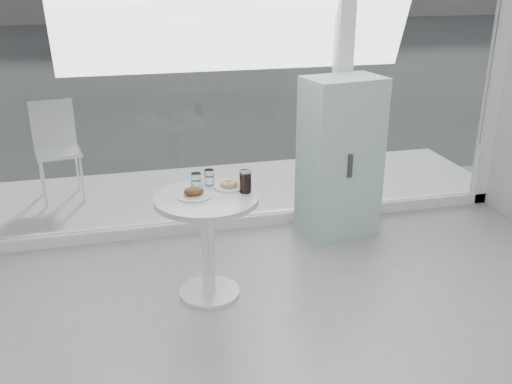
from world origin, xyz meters
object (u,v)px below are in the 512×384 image
object	(u,v)px
main_table	(207,225)
patio_chair	(56,144)
plate_donut	(229,185)
water_tumbler_a	(196,182)
water_tumbler_b	(209,178)
plate_fritter	(194,193)
cola_glass	(245,182)
car_white	(135,23)
mint_cabinet	(340,158)
car_silver	(307,21)

from	to	relation	value
main_table	patio_chair	world-z (taller)	patio_chair
plate_donut	water_tumbler_a	distance (m)	0.23
main_table	water_tumbler_b	world-z (taller)	water_tumbler_b
water_tumbler_a	plate_fritter	bearing A→B (deg)	-104.36
patio_chair	cola_glass	distance (m)	2.58
car_white	water_tumbler_a	bearing A→B (deg)	-174.33
car_white	plate_fritter	size ratio (longest dim) A/B	19.04
mint_cabinet	cola_glass	size ratio (longest dim) A/B	8.80
mint_cabinet	water_tumbler_a	bearing A→B (deg)	-164.24
car_silver	water_tumbler_a	bearing A→B (deg)	150.55
mint_cabinet	car_white	world-z (taller)	car_white
patio_chair	plate_fritter	distance (m)	2.40
plate_fritter	water_tumbler_a	bearing A→B (deg)	75.64
main_table	plate_fritter	world-z (taller)	plate_fritter
car_silver	water_tumbler_b	bearing A→B (deg)	150.84
car_white	plate_donut	distance (m)	13.34
patio_chair	water_tumbler_a	xyz separation A→B (m)	(1.11, -2.00, 0.23)
car_silver	plate_donut	xyz separation A→B (m)	(-5.00, -13.06, 0.08)
mint_cabinet	car_white	distance (m)	12.73
mint_cabinet	water_tumbler_b	size ratio (longest dim) A/B	12.11
car_white	water_tumbler_b	size ratio (longest dim) A/B	37.95
car_white	car_silver	distance (m)	5.03
plate_donut	water_tumbler_a	xyz separation A→B (m)	(-0.23, 0.02, 0.03)
mint_cabinet	cola_glass	bearing A→B (deg)	-152.41
water_tumbler_b	cola_glass	size ratio (longest dim) A/B	0.73
car_silver	water_tumbler_b	xyz separation A→B (m)	(-5.13, -12.98, 0.11)
water_tumbler_a	water_tumbler_b	size ratio (longest dim) A/B	1.04
mint_cabinet	plate_donut	bearing A→B (deg)	-158.88
patio_chair	plate_donut	xyz separation A→B (m)	(1.34, -2.03, 0.19)
plate_fritter	plate_donut	xyz separation A→B (m)	(0.26, 0.11, -0.01)
plate_fritter	water_tumbler_b	distance (m)	0.24
patio_chair	plate_fritter	size ratio (longest dim) A/B	4.22
plate_fritter	plate_donut	size ratio (longest dim) A/B	1.07
main_table	cola_glass	bearing A→B (deg)	2.00
car_silver	cola_glass	size ratio (longest dim) A/B	27.21
mint_cabinet	plate_donut	world-z (taller)	mint_cabinet
car_silver	main_table	bearing A→B (deg)	150.93
car_white	cola_glass	bearing A→B (deg)	-172.96
main_table	plate_donut	world-z (taller)	plate_donut
mint_cabinet	water_tumbler_b	bearing A→B (deg)	-164.84
car_white	water_tumbler_b	world-z (taller)	car_white
plate_fritter	plate_donut	distance (m)	0.29
mint_cabinet	water_tumbler_b	xyz separation A→B (m)	(-1.23, -0.57, 0.13)
plate_fritter	cola_glass	xyz separation A→B (m)	(0.36, -0.00, 0.05)
main_table	mint_cabinet	distance (m)	1.52
car_silver	plate_donut	world-z (taller)	car_silver
water_tumbler_a	plate_donut	bearing A→B (deg)	-6.02
water_tumbler_a	cola_glass	size ratio (longest dim) A/B	0.75
water_tumbler_b	car_white	bearing A→B (deg)	89.54
water_tumbler_b	plate_fritter	bearing A→B (deg)	-124.41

